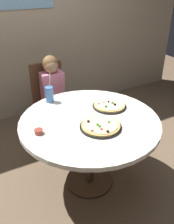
# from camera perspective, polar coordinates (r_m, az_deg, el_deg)

# --- Properties ---
(ground_plane) EXTENTS (8.00, 8.00, 0.00)m
(ground_plane) POSITION_cam_1_polar(r_m,az_deg,el_deg) (2.63, 0.54, -15.84)
(ground_plane) COLOR brown
(wall_with_window) EXTENTS (5.20, 0.14, 2.90)m
(wall_with_window) POSITION_cam_1_polar(r_m,az_deg,el_deg) (3.51, -14.41, 21.97)
(wall_with_window) COLOR tan
(wall_with_window) RESTS_ON ground_plane
(dining_table) EXTENTS (1.25, 1.25, 0.75)m
(dining_table) POSITION_cam_1_polar(r_m,az_deg,el_deg) (2.21, 0.62, -3.81)
(dining_table) COLOR silver
(dining_table) RESTS_ON ground_plane
(chair_wooden) EXTENTS (0.41, 0.41, 0.95)m
(chair_wooden) POSITION_cam_1_polar(r_m,az_deg,el_deg) (3.09, -8.63, 3.59)
(chair_wooden) COLOR brown
(chair_wooden) RESTS_ON ground_plane
(diner_child) EXTENTS (0.26, 0.41, 1.08)m
(diner_child) POSITION_cam_1_polar(r_m,az_deg,el_deg) (2.96, -7.36, 1.42)
(diner_child) COLOR #3F4766
(diner_child) RESTS_ON ground_plane
(pizza_veggie) EXTENTS (0.36, 0.36, 0.05)m
(pizza_veggie) POSITION_cam_1_polar(r_m,az_deg,el_deg) (2.04, 3.25, -3.25)
(pizza_veggie) COLOR black
(pizza_veggie) RESTS_ON dining_table
(pizza_cheese) EXTENTS (0.33, 0.33, 0.05)m
(pizza_cheese) POSITION_cam_1_polar(r_m,az_deg,el_deg) (2.37, 5.29, 1.64)
(pizza_cheese) COLOR black
(pizza_cheese) RESTS_ON dining_table
(soda_cup) EXTENTS (0.08, 0.08, 0.31)m
(soda_cup) POSITION_cam_1_polar(r_m,az_deg,el_deg) (2.45, -8.85, 4.12)
(soda_cup) COLOR #3F72B2
(soda_cup) RESTS_ON dining_table
(sauce_bowl) EXTENTS (0.07, 0.07, 0.04)m
(sauce_bowl) POSITION_cam_1_polar(r_m,az_deg,el_deg) (2.00, -11.33, -4.54)
(sauce_bowl) COLOR brown
(sauce_bowl) RESTS_ON dining_table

